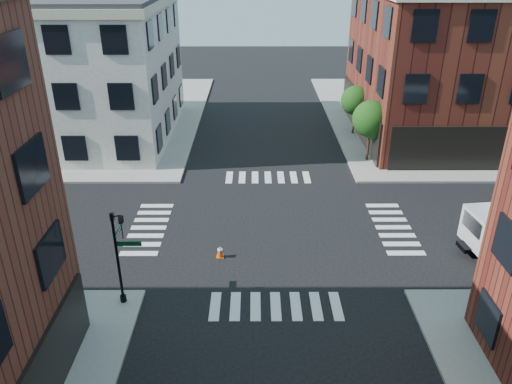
{
  "coord_description": "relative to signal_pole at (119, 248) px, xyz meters",
  "views": [
    {
      "loc": [
        -0.93,
        -24.74,
        14.27
      ],
      "look_at": [
        -0.86,
        -0.48,
        2.5
      ],
      "focal_mm": 35.0,
      "sensor_mm": 36.0,
      "label": 1
    }
  ],
  "objects": [
    {
      "name": "ground",
      "position": [
        6.72,
        6.68,
        -2.86
      ],
      "size": [
        120.0,
        120.0,
        0.0
      ],
      "primitive_type": "plane",
      "color": "black",
      "rests_on": "ground"
    },
    {
      "name": "sidewalk_ne",
      "position": [
        27.72,
        27.68,
        -2.78
      ],
      "size": [
        30.0,
        30.0,
        0.15
      ],
      "primitive_type": "cube",
      "color": "gray",
      "rests_on": "ground"
    },
    {
      "name": "sidewalk_nw",
      "position": [
        -14.28,
        27.68,
        -2.78
      ],
      "size": [
        30.0,
        30.0,
        0.15
      ],
      "primitive_type": "cube",
      "color": "gray",
      "rests_on": "ground"
    },
    {
      "name": "building_nw",
      "position": [
        -12.28,
        22.68,
        2.64
      ],
      "size": [
        22.0,
        16.0,
        11.0
      ],
      "primitive_type": "cube",
      "color": "beige",
      "rests_on": "ground"
    },
    {
      "name": "tree_near",
      "position": [
        14.28,
        16.65,
        0.3
      ],
      "size": [
        2.69,
        2.69,
        4.49
      ],
      "color": "black",
      "rests_on": "ground"
    },
    {
      "name": "tree_far",
      "position": [
        14.28,
        22.65,
        0.02
      ],
      "size": [
        2.43,
        2.43,
        4.07
      ],
      "color": "black",
      "rests_on": "ground"
    },
    {
      "name": "signal_pole",
      "position": [
        0.0,
        0.0,
        0.0
      ],
      "size": [
        1.29,
        1.24,
        4.6
      ],
      "color": "black",
      "rests_on": "ground"
    },
    {
      "name": "traffic_cone",
      "position": [
        4.0,
        3.65,
        -2.52
      ],
      "size": [
        0.38,
        0.38,
        0.7
      ],
      "rotation": [
        0.0,
        0.0,
        -0.0
      ],
      "color": "#D94C09",
      "rests_on": "ground"
    }
  ]
}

